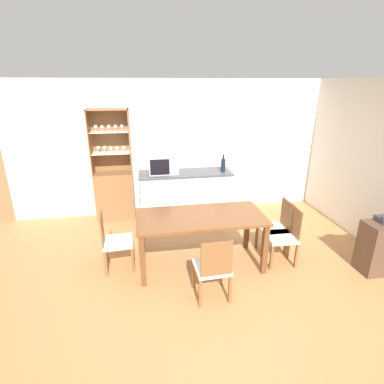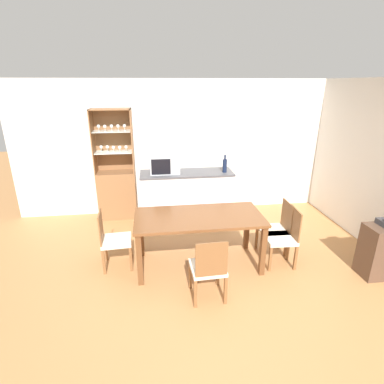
{
  "view_description": "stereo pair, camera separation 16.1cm",
  "coord_description": "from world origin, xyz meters",
  "px_view_note": "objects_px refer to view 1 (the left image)",
  "views": [
    {
      "loc": [
        -0.95,
        -3.08,
        2.47
      ],
      "look_at": [
        -0.22,
        1.26,
        0.86
      ],
      "focal_mm": 28.0,
      "sensor_mm": 36.0,
      "label": 1
    },
    {
      "loc": [
        -0.79,
        -3.11,
        2.47
      ],
      "look_at": [
        -0.22,
        1.26,
        0.86
      ],
      "focal_mm": 28.0,
      "sensor_mm": 36.0,
      "label": 2
    }
  ],
  "objects_px": {
    "display_cabinet": "(115,187)",
    "dining_chair_side_left_far": "(114,241)",
    "dining_chair_side_right_far": "(276,228)",
    "wine_bottle": "(223,165)",
    "dining_table": "(201,222)",
    "dining_chair_side_right_near": "(284,236)",
    "side_cabinet": "(384,247)",
    "telephone": "(384,219)",
    "dining_chair_head_near": "(213,268)",
    "microwave": "(163,165)"
  },
  "relations": [
    {
      "from": "dining_chair_head_near",
      "to": "dining_table",
      "type": "bearing_deg",
      "value": 87.89
    },
    {
      "from": "microwave",
      "to": "dining_chair_side_right_far",
      "type": "bearing_deg",
      "value": -38.76
    },
    {
      "from": "display_cabinet",
      "to": "dining_chair_head_near",
      "type": "xyz_separation_m",
      "value": [
        1.29,
        -2.58,
        -0.2
      ]
    },
    {
      "from": "dining_chair_side_right_far",
      "to": "display_cabinet",
      "type": "bearing_deg",
      "value": 56.51
    },
    {
      "from": "telephone",
      "to": "dining_chair_side_right_far",
      "type": "bearing_deg",
      "value": 151.63
    },
    {
      "from": "microwave",
      "to": "wine_bottle",
      "type": "distance_m",
      "value": 1.05
    },
    {
      "from": "dining_chair_side_right_far",
      "to": "dining_chair_side_left_far",
      "type": "xyz_separation_m",
      "value": [
        -2.37,
        -0.0,
        0.0
      ]
    },
    {
      "from": "dining_table",
      "to": "display_cabinet",
      "type": "bearing_deg",
      "value": 124.86
    },
    {
      "from": "dining_chair_side_right_near",
      "to": "side_cabinet",
      "type": "relative_size",
      "value": 1.16
    },
    {
      "from": "dining_chair_side_right_far",
      "to": "dining_chair_side_right_near",
      "type": "bearing_deg",
      "value": -178.6
    },
    {
      "from": "dining_chair_side_right_far",
      "to": "wine_bottle",
      "type": "bearing_deg",
      "value": 25.81
    },
    {
      "from": "dining_chair_side_left_far",
      "to": "side_cabinet",
      "type": "height_order",
      "value": "dining_chair_side_left_far"
    },
    {
      "from": "dining_chair_side_right_near",
      "to": "display_cabinet",
      "type": "bearing_deg",
      "value": 54.44
    },
    {
      "from": "display_cabinet",
      "to": "wine_bottle",
      "type": "relative_size",
      "value": 6.56
    },
    {
      "from": "side_cabinet",
      "to": "dining_chair_side_left_far",
      "type": "bearing_deg",
      "value": 169.24
    },
    {
      "from": "dining_table",
      "to": "wine_bottle",
      "type": "distance_m",
      "value": 1.52
    },
    {
      "from": "display_cabinet",
      "to": "dining_chair_side_left_far",
      "type": "xyz_separation_m",
      "value": [
        0.1,
        -1.73,
        -0.2
      ]
    },
    {
      "from": "display_cabinet",
      "to": "dining_table",
      "type": "xyz_separation_m",
      "value": [
        1.29,
        -1.85,
        0.05
      ]
    },
    {
      "from": "side_cabinet",
      "to": "telephone",
      "type": "distance_m",
      "value": 0.41
    },
    {
      "from": "display_cabinet",
      "to": "dining_table",
      "type": "distance_m",
      "value": 2.26
    },
    {
      "from": "display_cabinet",
      "to": "side_cabinet",
      "type": "relative_size",
      "value": 2.83
    },
    {
      "from": "wine_bottle",
      "to": "telephone",
      "type": "distance_m",
      "value": 2.53
    },
    {
      "from": "display_cabinet",
      "to": "telephone",
      "type": "height_order",
      "value": "display_cabinet"
    },
    {
      "from": "display_cabinet",
      "to": "wine_bottle",
      "type": "xyz_separation_m",
      "value": [
        1.95,
        -0.56,
        0.5
      ]
    },
    {
      "from": "dining_chair_side_right_near",
      "to": "dining_chair_side_left_far",
      "type": "height_order",
      "value": "same"
    },
    {
      "from": "dining_chair_side_left_far",
      "to": "side_cabinet",
      "type": "bearing_deg",
      "value": 75.5
    },
    {
      "from": "dining_table",
      "to": "dining_chair_head_near",
      "type": "relative_size",
      "value": 2.07
    },
    {
      "from": "dining_chair_head_near",
      "to": "telephone",
      "type": "xyz_separation_m",
      "value": [
        2.38,
        0.21,
        0.35
      ]
    },
    {
      "from": "dining_chair_side_right_far",
      "to": "dining_chair_side_right_near",
      "type": "height_order",
      "value": "same"
    },
    {
      "from": "dining_chair_side_left_far",
      "to": "side_cabinet",
      "type": "xyz_separation_m",
      "value": [
        3.63,
        -0.69,
        -0.05
      ]
    },
    {
      "from": "display_cabinet",
      "to": "dining_chair_side_left_far",
      "type": "bearing_deg",
      "value": -86.61
    },
    {
      "from": "dining_table",
      "to": "telephone",
      "type": "xyz_separation_m",
      "value": [
        2.39,
        -0.52,
        0.1
      ]
    },
    {
      "from": "side_cabinet",
      "to": "telephone",
      "type": "xyz_separation_m",
      "value": [
        -0.06,
        0.04,
        0.4
      ]
    },
    {
      "from": "dining_table",
      "to": "dining_chair_side_left_far",
      "type": "bearing_deg",
      "value": 174.15
    },
    {
      "from": "dining_chair_side_right_far",
      "to": "wine_bottle",
      "type": "height_order",
      "value": "wine_bottle"
    },
    {
      "from": "dining_chair_side_right_far",
      "to": "dining_chair_side_right_near",
      "type": "xyz_separation_m",
      "value": [
        -0.0,
        -0.25,
        0.0
      ]
    },
    {
      "from": "dining_chair_head_near",
      "to": "dining_chair_side_left_far",
      "type": "relative_size",
      "value": 1.0
    },
    {
      "from": "dining_chair_side_right_near",
      "to": "dining_chair_head_near",
      "type": "xyz_separation_m",
      "value": [
        -1.19,
        -0.6,
        0.0
      ]
    },
    {
      "from": "dining_chair_head_near",
      "to": "microwave",
      "type": "relative_size",
      "value": 1.67
    },
    {
      "from": "wine_bottle",
      "to": "side_cabinet",
      "type": "relative_size",
      "value": 0.43
    },
    {
      "from": "dining_table",
      "to": "dining_chair_head_near",
      "type": "bearing_deg",
      "value": -89.86
    },
    {
      "from": "dining_chair_side_left_far",
      "to": "dining_table",
      "type": "bearing_deg",
      "value": 80.42
    },
    {
      "from": "dining_chair_side_right_near",
      "to": "side_cabinet",
      "type": "height_order",
      "value": "dining_chair_side_right_near"
    },
    {
      "from": "dining_table",
      "to": "dining_chair_side_left_far",
      "type": "xyz_separation_m",
      "value": [
        -1.19,
        0.12,
        -0.25
      ]
    },
    {
      "from": "display_cabinet",
      "to": "microwave",
      "type": "bearing_deg",
      "value": -27.18
    },
    {
      "from": "dining_chair_side_right_near",
      "to": "side_cabinet",
      "type": "bearing_deg",
      "value": -106.31
    },
    {
      "from": "microwave",
      "to": "dining_chair_head_near",
      "type": "bearing_deg",
      "value": -79.53
    },
    {
      "from": "display_cabinet",
      "to": "dining_chair_side_left_far",
      "type": "relative_size",
      "value": 2.44
    },
    {
      "from": "dining_chair_side_right_far",
      "to": "wine_bottle",
      "type": "distance_m",
      "value": 1.46
    },
    {
      "from": "display_cabinet",
      "to": "dining_table",
      "type": "bearing_deg",
      "value": -55.14
    }
  ]
}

